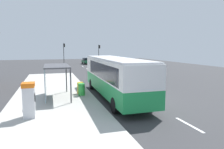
{
  "coord_description": "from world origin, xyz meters",
  "views": [
    {
      "loc": [
        -6.59,
        -14.53,
        3.99
      ],
      "look_at": [
        -1.0,
        3.62,
        1.5
      ],
      "focal_mm": 32.58,
      "sensor_mm": 36.0,
      "label": 1
    }
  ],
  "objects_px": {
    "white_van": "(105,64)",
    "traffic_light_far_side": "(64,50)",
    "sedan_near": "(87,61)",
    "recycling_bin_yellow": "(80,88)",
    "bus_shelter": "(52,73)",
    "ticket_machine": "(29,100)",
    "traffic_light_near_side": "(99,51)",
    "recycling_bin_green": "(82,89)",
    "bus": "(114,75)"
  },
  "relations": [
    {
      "from": "recycling_bin_green",
      "to": "bus",
      "type": "bearing_deg",
      "value": -21.01
    },
    {
      "from": "white_van",
      "to": "recycling_bin_yellow",
      "type": "height_order",
      "value": "white_van"
    },
    {
      "from": "sedan_near",
      "to": "bus_shelter",
      "type": "height_order",
      "value": "bus_shelter"
    },
    {
      "from": "recycling_bin_green",
      "to": "bus_shelter",
      "type": "xyz_separation_m",
      "value": [
        -2.21,
        -0.18,
        1.44
      ]
    },
    {
      "from": "ticket_machine",
      "to": "bus_shelter",
      "type": "xyz_separation_m",
      "value": [
        1.34,
        4.25,
        0.93
      ]
    },
    {
      "from": "white_van",
      "to": "bus_shelter",
      "type": "height_order",
      "value": "bus_shelter"
    },
    {
      "from": "sedan_near",
      "to": "traffic_light_near_side",
      "type": "bearing_deg",
      "value": -1.68
    },
    {
      "from": "bus",
      "to": "bus_shelter",
      "type": "xyz_separation_m",
      "value": [
        -4.7,
        0.78,
        0.25
      ]
    },
    {
      "from": "traffic_light_near_side",
      "to": "sedan_near",
      "type": "bearing_deg",
      "value": 178.32
    },
    {
      "from": "recycling_bin_yellow",
      "to": "bus_shelter",
      "type": "height_order",
      "value": "bus_shelter"
    },
    {
      "from": "sedan_near",
      "to": "recycling_bin_yellow",
      "type": "height_order",
      "value": "sedan_near"
    },
    {
      "from": "white_van",
      "to": "sedan_near",
      "type": "xyz_separation_m",
      "value": [
        0.1,
        17.8,
        -0.55
      ]
    },
    {
      "from": "recycling_bin_green",
      "to": "traffic_light_near_side",
      "type": "relative_size",
      "value": 0.2
    },
    {
      "from": "bus_shelter",
      "to": "recycling_bin_green",
      "type": "bearing_deg",
      "value": 4.53
    },
    {
      "from": "traffic_light_far_side",
      "to": "traffic_light_near_side",
      "type": "bearing_deg",
      "value": -5.31
    },
    {
      "from": "sedan_near",
      "to": "traffic_light_far_side",
      "type": "bearing_deg",
      "value": 172.55
    },
    {
      "from": "bus",
      "to": "ticket_machine",
      "type": "relative_size",
      "value": 5.69
    },
    {
      "from": "bus_shelter",
      "to": "white_van",
      "type": "bearing_deg",
      "value": 62.74
    },
    {
      "from": "sedan_near",
      "to": "recycling_bin_yellow",
      "type": "distance_m",
      "value": 34.26
    },
    {
      "from": "bus",
      "to": "sedan_near",
      "type": "height_order",
      "value": "bus"
    },
    {
      "from": "recycling_bin_green",
      "to": "traffic_light_near_side",
      "type": "distance_m",
      "value": 35.68
    },
    {
      "from": "traffic_light_near_side",
      "to": "traffic_light_far_side",
      "type": "bearing_deg",
      "value": 174.69
    },
    {
      "from": "bus",
      "to": "recycling_bin_yellow",
      "type": "height_order",
      "value": "bus"
    },
    {
      "from": "traffic_light_far_side",
      "to": "bus_shelter",
      "type": "height_order",
      "value": "traffic_light_far_side"
    },
    {
      "from": "sedan_near",
      "to": "traffic_light_near_side",
      "type": "xyz_separation_m",
      "value": [
        3.2,
        -0.09,
        2.4
      ]
    },
    {
      "from": "bus",
      "to": "traffic_light_near_side",
      "type": "relative_size",
      "value": 2.31
    },
    {
      "from": "recycling_bin_yellow",
      "to": "white_van",
      "type": "bearing_deg",
      "value": 68.0
    },
    {
      "from": "recycling_bin_yellow",
      "to": "traffic_light_far_side",
      "type": "distance_m",
      "value": 34.47
    },
    {
      "from": "ticket_machine",
      "to": "bus_shelter",
      "type": "bearing_deg",
      "value": 72.51
    },
    {
      "from": "bus",
      "to": "recycling_bin_yellow",
      "type": "bearing_deg",
      "value": 146.36
    },
    {
      "from": "white_van",
      "to": "traffic_light_far_side",
      "type": "height_order",
      "value": "traffic_light_far_side"
    },
    {
      "from": "traffic_light_far_side",
      "to": "bus_shelter",
      "type": "bearing_deg",
      "value": -95.37
    },
    {
      "from": "ticket_machine",
      "to": "traffic_light_near_side",
      "type": "relative_size",
      "value": 0.41
    },
    {
      "from": "ticket_machine",
      "to": "traffic_light_near_side",
      "type": "distance_m",
      "value": 40.93
    },
    {
      "from": "ticket_machine",
      "to": "white_van",
      "type": "bearing_deg",
      "value": 64.61
    },
    {
      "from": "white_van",
      "to": "traffic_light_far_side",
      "type": "bearing_deg",
      "value": 105.99
    },
    {
      "from": "recycling_bin_yellow",
      "to": "bus_shelter",
      "type": "relative_size",
      "value": 0.24
    },
    {
      "from": "traffic_light_near_side",
      "to": "recycling_bin_green",
      "type": "bearing_deg",
      "value": -105.82
    },
    {
      "from": "white_van",
      "to": "traffic_light_near_side",
      "type": "relative_size",
      "value": 1.1
    },
    {
      "from": "sedan_near",
      "to": "bus_shelter",
      "type": "relative_size",
      "value": 1.11
    },
    {
      "from": "ticket_machine",
      "to": "traffic_light_near_side",
      "type": "xyz_separation_m",
      "value": [
        13.25,
        38.67,
        2.02
      ]
    },
    {
      "from": "bus_shelter",
      "to": "traffic_light_near_side",
      "type": "bearing_deg",
      "value": 70.91
    },
    {
      "from": "traffic_light_near_side",
      "to": "white_van",
      "type": "bearing_deg",
      "value": -100.56
    },
    {
      "from": "sedan_near",
      "to": "recycling_bin_green",
      "type": "bearing_deg",
      "value": -100.72
    },
    {
      "from": "white_van",
      "to": "ticket_machine",
      "type": "relative_size",
      "value": 2.7
    },
    {
      "from": "recycling_bin_yellow",
      "to": "traffic_light_far_side",
      "type": "relative_size",
      "value": 0.18
    },
    {
      "from": "bus",
      "to": "bus_shelter",
      "type": "distance_m",
      "value": 4.77
    },
    {
      "from": "ticket_machine",
      "to": "bus",
      "type": "bearing_deg",
      "value": 29.88
    },
    {
      "from": "traffic_light_near_side",
      "to": "ticket_machine",
      "type": "bearing_deg",
      "value": -108.92
    },
    {
      "from": "bus",
      "to": "recycling_bin_yellow",
      "type": "distance_m",
      "value": 3.22
    }
  ]
}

